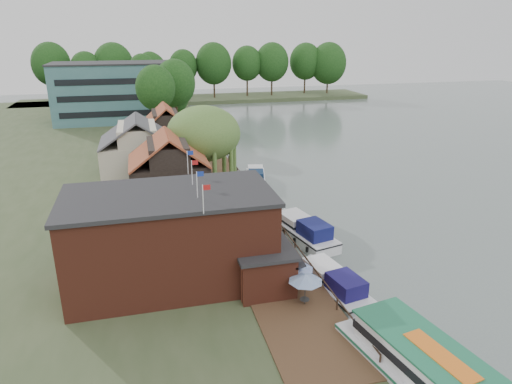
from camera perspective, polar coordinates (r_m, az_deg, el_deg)
ground at (r=42.10m, az=12.19°, el=-8.49°), size 260.00×260.00×0.00m
land_bank at (r=71.66m, az=-23.86°, el=2.48°), size 50.00×140.00×1.00m
quay_deck at (r=47.71m, az=-1.73°, el=-3.19°), size 6.00×50.00×0.10m
quay_rail at (r=48.59m, az=1.24°, el=-2.17°), size 0.20×49.00×1.00m
pub at (r=35.41m, az=-7.37°, el=-5.37°), size 20.00×11.00×7.30m
hotel_block at (r=103.80m, az=-17.11°, el=11.87°), size 25.40×12.40×12.30m
cottage_a at (r=49.14m, az=-10.82°, el=2.36°), size 8.60×7.60×8.50m
cottage_b at (r=58.72m, az=-14.45°, el=4.89°), size 9.60×8.60×8.50m
cottage_c at (r=67.58m, az=-11.14°, el=7.02°), size 7.60×7.60×8.50m
willow at (r=54.09m, az=-6.50°, el=5.22°), size 8.60×8.60×10.43m
umbrella_0 at (r=32.97m, az=6.15°, el=-11.99°), size 2.46×2.46×2.38m
umbrella_1 at (r=34.42m, az=5.26°, el=-10.49°), size 2.29×2.29×2.38m
umbrella_2 at (r=38.23m, az=2.62°, el=-7.19°), size 2.20×2.20×2.38m
umbrella_3 at (r=40.80m, az=1.19°, el=-5.37°), size 2.28×2.28×2.38m
umbrella_4 at (r=42.55m, az=0.60°, el=-4.28°), size 2.22×2.22×2.38m
umbrella_5 at (r=45.02m, az=0.54°, el=-2.90°), size 2.07×2.07×2.38m
cruiser_0 at (r=36.68m, az=9.52°, el=-10.77°), size 4.71×9.75×2.25m
cruiser_1 at (r=45.04m, az=5.93°, el=-4.46°), size 5.45×10.58×2.46m
cruiser_2 at (r=61.43m, az=-0.03°, el=2.10°), size 4.84×9.38×2.14m
swan at (r=32.95m, az=12.47°, el=-16.74°), size 0.44×0.44×0.44m
bank_tree_0 at (r=77.63m, az=-12.30°, el=10.37°), size 6.36×6.36×13.40m
bank_tree_1 at (r=84.26m, az=-9.99°, el=11.38°), size 7.21×7.21×13.90m
bank_tree_2 at (r=90.98m, az=-10.33°, el=10.83°), size 6.29×6.29×10.39m
bank_tree_3 at (r=112.46m, az=-12.99°, el=12.58°), size 7.01×7.01×11.63m
bank_tree_4 at (r=118.51m, az=-13.92°, el=13.26°), size 6.27×6.27×13.33m
bank_tree_5 at (r=127.30m, az=-13.00°, el=13.75°), size 6.66×6.66×13.44m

